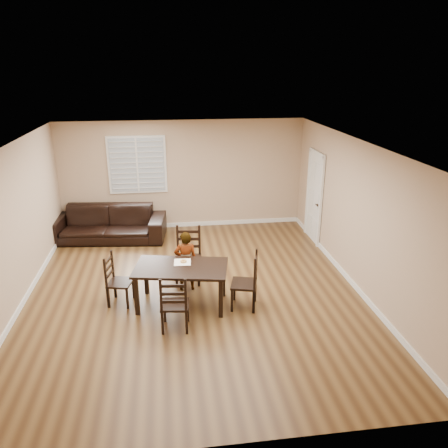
{
  "coord_description": "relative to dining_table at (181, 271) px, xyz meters",
  "views": [
    {
      "loc": [
        -0.41,
        -7.13,
        3.95
      ],
      "look_at": [
        0.67,
        0.81,
        1.0
      ],
      "focal_mm": 35.0,
      "sensor_mm": 36.0,
      "label": 1
    }
  ],
  "objects": [
    {
      "name": "chair_right",
      "position": [
        1.17,
        -0.23,
        -0.18
      ],
      "size": [
        0.52,
        0.55,
        1.0
      ],
      "rotation": [
        0.0,
        0.0,
        -1.83
      ],
      "color": "black",
      "rests_on": "ground"
    },
    {
      "name": "chair_left",
      "position": [
        -1.16,
        0.23,
        -0.22
      ],
      "size": [
        0.47,
        0.49,
        0.92
      ],
      "rotation": [
        0.0,
        0.0,
        1.34
      ],
      "color": "black",
      "rests_on": "ground"
    },
    {
      "name": "room",
      "position": [
        0.27,
        0.61,
        1.17
      ],
      "size": [
        6.04,
        7.04,
        2.72
      ],
      "color": "tan",
      "rests_on": "ground"
    },
    {
      "name": "sofa",
      "position": [
        -1.61,
        3.27,
        -0.25
      ],
      "size": [
        2.79,
        1.34,
        0.79
      ],
      "primitive_type": "imported",
      "rotation": [
        0.0,
        0.0,
        -0.11
      ],
      "color": "black",
      "rests_on": "ground"
    },
    {
      "name": "chair_near",
      "position": [
        0.18,
        0.99,
        -0.15
      ],
      "size": [
        0.54,
        0.51,
        1.07
      ],
      "rotation": [
        0.0,
        0.0,
        -0.14
      ],
      "color": "black",
      "rests_on": "ground"
    },
    {
      "name": "donut",
      "position": [
        0.05,
        0.17,
        0.11
      ],
      "size": [
        0.11,
        0.11,
        0.04
      ],
      "color": "#C28B45",
      "rests_on": "napkin"
    },
    {
      "name": "child",
      "position": [
        0.11,
        0.55,
        -0.07
      ],
      "size": [
        0.42,
        0.27,
        1.14
      ],
      "primitive_type": "imported",
      "rotation": [
        0.0,
        0.0,
        3.15
      ],
      "color": "gray",
      "rests_on": "ground"
    },
    {
      "name": "napkin",
      "position": [
        0.03,
        0.17,
        0.09
      ],
      "size": [
        0.3,
        0.3,
        0.0
      ],
      "primitive_type": "cube",
      "rotation": [
        0.0,
        0.0,
        -0.06
      ],
      "color": "white",
      "rests_on": "dining_table"
    },
    {
      "name": "chair_far",
      "position": [
        -0.15,
        -0.81,
        -0.21
      ],
      "size": [
        0.47,
        0.44,
        0.95
      ],
      "rotation": [
        0.0,
        0.0,
        3.03
      ],
      "color": "black",
      "rests_on": "ground"
    },
    {
      "name": "dining_table",
      "position": [
        0.0,
        0.0,
        0.0
      ],
      "size": [
        1.69,
        1.15,
        0.73
      ],
      "rotation": [
        0.0,
        0.0,
        -0.19
      ],
      "color": "black",
      "rests_on": "ground"
    },
    {
      "name": "ground",
      "position": [
        0.24,
        0.43,
        -0.64
      ],
      "size": [
        7.0,
        7.0,
        0.0
      ],
      "primitive_type": "plane",
      "color": "brown",
      "rests_on": "ground"
    }
  ]
}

